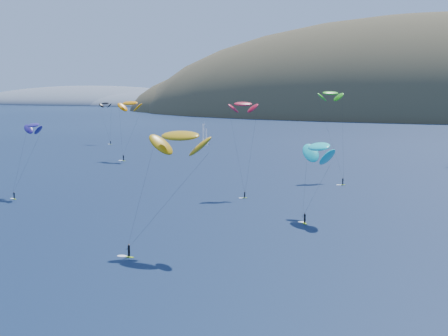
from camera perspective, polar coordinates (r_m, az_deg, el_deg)
headland at (r=935.81m, az=-10.58°, el=5.60°), size 460.00×250.00×60.00m
sailboat at (r=286.97m, az=-1.80°, el=2.26°), size 9.25×7.98×11.40m
kitesurfer_1 at (r=234.02m, az=-8.59°, el=5.88°), size 10.92×8.53×23.88m
kitesurfer_2 at (r=104.24m, az=-4.04°, el=2.95°), size 12.07×11.23×22.35m
kitesurfer_3 at (r=187.48m, az=9.71°, el=6.74°), size 11.20×16.22×27.48m
kitesurfer_5 at (r=130.88m, az=8.67°, el=1.94°), size 11.23×13.82×18.24m
kitesurfer_9 at (r=157.38m, az=1.76°, el=5.85°), size 7.89×9.17×24.97m
kitesurfer_10 at (r=164.26m, az=-17.05°, el=3.75°), size 8.06×11.25×19.69m
kitesurfer_12 at (r=300.92m, az=-10.80°, el=5.81°), size 8.26×5.17×20.77m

